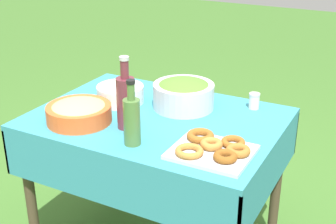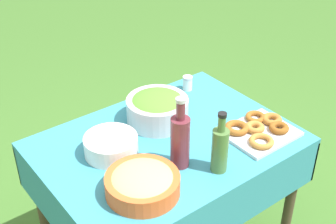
{
  "view_description": "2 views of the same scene",
  "coord_description": "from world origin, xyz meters",
  "px_view_note": "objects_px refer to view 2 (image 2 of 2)",
  "views": [
    {
      "loc": [
        0.97,
        -1.72,
        1.65
      ],
      "look_at": [
        0.07,
        -0.02,
        0.82
      ],
      "focal_mm": 50.0,
      "sensor_mm": 36.0,
      "label": 1
    },
    {
      "loc": [
        -1.03,
        -1.35,
        2.02
      ],
      "look_at": [
        0.04,
        0.05,
        0.89
      ],
      "focal_mm": 50.0,
      "sensor_mm": 36.0,
      "label": 2
    }
  ],
  "objects_px": {
    "pasta_bowl": "(142,183)",
    "olive_oil_bottle": "(220,148)",
    "donut_platter": "(259,130)",
    "salad_bowl": "(157,108)",
    "plate_stack": "(111,145)",
    "wine_bottle": "(180,140)"
  },
  "relations": [
    {
      "from": "olive_oil_bottle",
      "to": "salad_bowl",
      "type": "bearing_deg",
      "value": 88.25
    },
    {
      "from": "plate_stack",
      "to": "wine_bottle",
      "type": "relative_size",
      "value": 0.72
    },
    {
      "from": "pasta_bowl",
      "to": "wine_bottle",
      "type": "height_order",
      "value": "wine_bottle"
    },
    {
      "from": "plate_stack",
      "to": "wine_bottle",
      "type": "bearing_deg",
      "value": -51.8
    },
    {
      "from": "plate_stack",
      "to": "olive_oil_bottle",
      "type": "height_order",
      "value": "olive_oil_bottle"
    },
    {
      "from": "pasta_bowl",
      "to": "plate_stack",
      "type": "bearing_deg",
      "value": 83.2
    },
    {
      "from": "olive_oil_bottle",
      "to": "wine_bottle",
      "type": "height_order",
      "value": "wine_bottle"
    },
    {
      "from": "donut_platter",
      "to": "salad_bowl",
      "type": "bearing_deg",
      "value": 130.16
    },
    {
      "from": "pasta_bowl",
      "to": "donut_platter",
      "type": "bearing_deg",
      "value": 0.22
    },
    {
      "from": "pasta_bowl",
      "to": "salad_bowl",
      "type": "bearing_deg",
      "value": 47.06
    },
    {
      "from": "salad_bowl",
      "to": "donut_platter",
      "type": "height_order",
      "value": "salad_bowl"
    },
    {
      "from": "wine_bottle",
      "to": "olive_oil_bottle",
      "type": "bearing_deg",
      "value": -48.91
    },
    {
      "from": "salad_bowl",
      "to": "pasta_bowl",
      "type": "xyz_separation_m",
      "value": [
        -0.34,
        -0.37,
        -0.03
      ]
    },
    {
      "from": "wine_bottle",
      "to": "plate_stack",
      "type": "bearing_deg",
      "value": 128.2
    },
    {
      "from": "salad_bowl",
      "to": "donut_platter",
      "type": "distance_m",
      "value": 0.48
    },
    {
      "from": "pasta_bowl",
      "to": "donut_platter",
      "type": "distance_m",
      "value": 0.65
    },
    {
      "from": "plate_stack",
      "to": "pasta_bowl",
      "type": "bearing_deg",
      "value": -96.8
    },
    {
      "from": "pasta_bowl",
      "to": "olive_oil_bottle",
      "type": "relative_size",
      "value": 1.06
    },
    {
      "from": "wine_bottle",
      "to": "donut_platter",
      "type": "bearing_deg",
      "value": -5.94
    },
    {
      "from": "donut_platter",
      "to": "olive_oil_bottle",
      "type": "xyz_separation_m",
      "value": [
        -0.32,
        -0.08,
        0.09
      ]
    },
    {
      "from": "donut_platter",
      "to": "olive_oil_bottle",
      "type": "height_order",
      "value": "olive_oil_bottle"
    },
    {
      "from": "salad_bowl",
      "to": "wine_bottle",
      "type": "bearing_deg",
      "value": -110.62
    }
  ]
}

